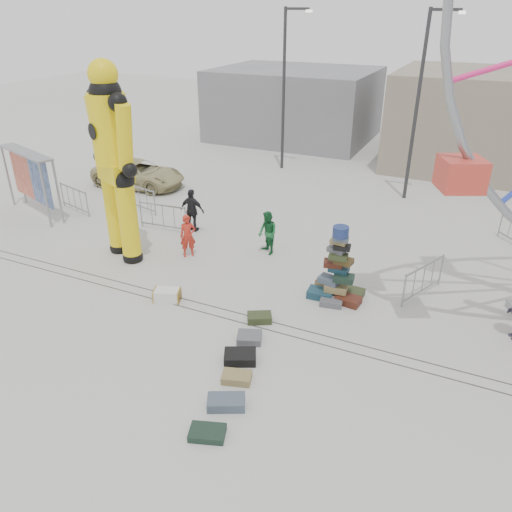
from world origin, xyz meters
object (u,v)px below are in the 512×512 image
at_px(lamp_post_left, 285,83).
at_px(banner_scaffold, 29,168).
at_px(steamer_trunk, 167,295).
at_px(barricade_wheel_front, 423,280).
at_px(crash_test_dummy, 114,157).
at_px(barricade_dummy_a, 74,199).
at_px(suitcase_tower, 337,278).
at_px(pedestrian_black, 192,211).
at_px(barricade_dummy_b, 139,198).
at_px(lamp_post_right, 420,99).
at_px(pedestrian_green, 268,233).
at_px(barricade_dummy_c, 163,217).
at_px(pedestrian_red, 188,236).
at_px(parked_suv, 139,174).

bearing_deg(lamp_post_left, banner_scaffold, -123.42).
distance_m(steamer_trunk, barricade_wheel_front, 7.83).
bearing_deg(crash_test_dummy, lamp_post_left, 109.74).
height_order(banner_scaffold, barricade_dummy_a, banner_scaffold).
relative_size(lamp_post_left, steamer_trunk, 10.07).
bearing_deg(suitcase_tower, banner_scaffold, 174.23).
relative_size(barricade_wheel_front, pedestrian_black, 1.16).
bearing_deg(steamer_trunk, barricade_dummy_b, 112.60).
distance_m(lamp_post_right, pedestrian_black, 10.85).
bearing_deg(barricade_dummy_b, barricade_dummy_a, -139.71).
xyz_separation_m(steamer_trunk, barricade_wheel_front, (6.96, 3.57, 0.36)).
bearing_deg(pedestrian_green, lamp_post_left, 146.42).
relative_size(barricade_dummy_c, pedestrian_black, 1.16).
relative_size(lamp_post_right, pedestrian_red, 5.16).
bearing_deg(pedestrian_black, steamer_trunk, 109.28).
distance_m(banner_scaffold, barricade_dummy_a, 2.18).
relative_size(steamer_trunk, barricade_dummy_b, 0.40).
distance_m(crash_test_dummy, pedestrian_black, 4.13).
xyz_separation_m(suitcase_tower, pedestrian_green, (-3.14, 1.91, 0.12)).
distance_m(suitcase_tower, barricade_dummy_c, 8.02).
height_order(steamer_trunk, barricade_dummy_a, barricade_dummy_a).
xyz_separation_m(banner_scaffold, barricade_dummy_a, (1.29, 0.93, -1.49)).
relative_size(barricade_dummy_a, pedestrian_black, 1.16).
xyz_separation_m(barricade_dummy_a, barricade_dummy_b, (2.47, 1.28, 0.00)).
bearing_deg(lamp_post_right, lamp_post_left, 164.05).
relative_size(lamp_post_right, barricade_dummy_b, 4.00).
distance_m(barricade_dummy_c, pedestrian_red, 2.64).
height_order(lamp_post_right, parked_suv, lamp_post_right).
bearing_deg(crash_test_dummy, barricade_dummy_b, 145.05).
bearing_deg(crash_test_dummy, barricade_dummy_a, 176.20).
relative_size(pedestrian_red, pedestrian_green, 0.98).
relative_size(lamp_post_right, pedestrian_green, 5.06).
xyz_separation_m(barricade_dummy_c, pedestrian_green, (4.60, -0.16, 0.24)).
bearing_deg(pedestrian_green, parked_suv, -167.99).
bearing_deg(barricade_wheel_front, barricade_dummy_a, 110.87).
height_order(lamp_post_right, steamer_trunk, lamp_post_right).
height_order(barricade_dummy_a, pedestrian_green, pedestrian_green).
bearing_deg(parked_suv, crash_test_dummy, -149.19).
height_order(lamp_post_left, banner_scaffold, lamp_post_left).
relative_size(barricade_dummy_c, barricade_wheel_front, 1.00).
bearing_deg(pedestrian_red, pedestrian_black, 78.16).
height_order(banner_scaffold, barricade_dummy_b, banner_scaffold).
height_order(steamer_trunk, barricade_dummy_b, barricade_dummy_b).
relative_size(barricade_dummy_a, pedestrian_red, 1.29).
distance_m(suitcase_tower, pedestrian_black, 7.08).
xyz_separation_m(lamp_post_right, crash_test_dummy, (-8.06, -10.34, -0.87)).
distance_m(barricade_dummy_c, pedestrian_green, 4.61).
relative_size(crash_test_dummy, banner_scaffold, 1.83).
bearing_deg(pedestrian_green, barricade_dummy_a, -144.11).
distance_m(suitcase_tower, parked_suv, 13.38).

